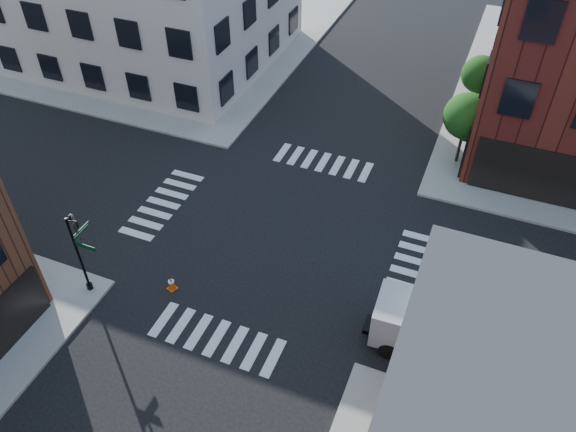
{
  "coord_description": "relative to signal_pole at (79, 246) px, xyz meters",
  "views": [
    {
      "loc": [
        8.45,
        -19.47,
        20.37
      ],
      "look_at": [
        0.92,
        -0.96,
        2.5
      ],
      "focal_mm": 35.0,
      "sensor_mm": 36.0,
      "label": 1
    }
  ],
  "objects": [
    {
      "name": "box_truck",
      "position": [
        16.79,
        2.7,
        -1.08
      ],
      "size": [
        7.64,
        2.59,
        3.42
      ],
      "rotation": [
        0.0,
        0.0,
        0.04
      ],
      "color": "silver",
      "rests_on": "ground"
    },
    {
      "name": "tree_near",
      "position": [
        14.28,
        16.65,
        0.3
      ],
      "size": [
        2.69,
        2.69,
        4.49
      ],
      "color": "black",
      "rests_on": "ground"
    },
    {
      "name": "tree_far",
      "position": [
        14.28,
        22.65,
        0.02
      ],
      "size": [
        2.43,
        2.43,
        4.07
      ],
      "color": "black",
      "rests_on": "ground"
    },
    {
      "name": "sidewalk_nw",
      "position": [
        -14.28,
        27.68,
        -2.78
      ],
      "size": [
        30.0,
        30.0,
        0.15
      ],
      "primitive_type": "cube",
      "color": "gray",
      "rests_on": "ground"
    },
    {
      "name": "signal_pole",
      "position": [
        0.0,
        0.0,
        0.0
      ],
      "size": [
        1.29,
        1.24,
        4.6
      ],
      "color": "black",
      "rests_on": "ground"
    },
    {
      "name": "ground",
      "position": [
        6.72,
        6.68,
        -2.86
      ],
      "size": [
        120.0,
        120.0,
        0.0
      ],
      "primitive_type": "plane",
      "color": "black",
      "rests_on": "ground"
    },
    {
      "name": "traffic_cone",
      "position": [
        3.45,
        1.43,
        -2.49
      ],
      "size": [
        0.52,
        0.52,
        0.76
      ],
      "rotation": [
        0.0,
        0.0,
        -0.33
      ],
      "color": "#E1490A",
      "rests_on": "ground"
    }
  ]
}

